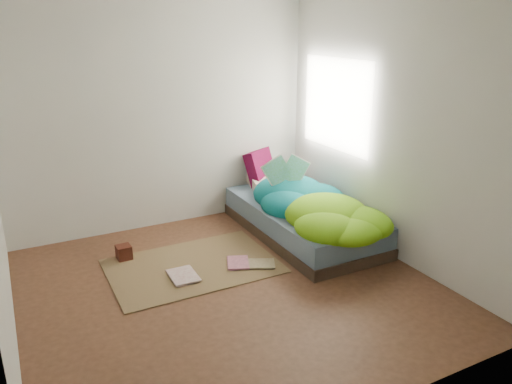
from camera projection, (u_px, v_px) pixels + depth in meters
The scene contains 12 objects.
ground at pixel (230, 288), 4.49m from camera, with size 3.50×3.50×0.00m, color #492B1C.
room_walls at pixel (228, 107), 3.97m from camera, with size 3.54×3.54×2.62m.
bed at pixel (302, 220), 5.57m from camera, with size 1.00×2.00×0.34m.
duvet at pixel (314, 197), 5.27m from camera, with size 0.96×1.84×0.34m, color #065167, non-canonical shape.
rug at pixel (193, 266), 4.88m from camera, with size 1.60×1.10×0.01m, color brown.
pillow_floral at pixel (273, 180), 6.20m from camera, with size 0.58×0.36×0.13m, color white.
pillow_magenta at pixel (260, 167), 6.19m from camera, with size 0.43×0.13×0.43m, color #460429.
open_book at pixel (286, 162), 5.47m from camera, with size 0.45×0.10×0.27m, color #2B8532, non-canonical shape.
wooden_box at pixel (124, 252), 5.00m from camera, with size 0.14×0.14×0.14m, color #36110C.
floor_book_a at pixel (171, 279), 4.60m from camera, with size 0.25×0.34×0.03m, color silver.
floor_book_b at pixel (227, 263), 4.89m from camera, with size 0.21×0.28×0.03m, color pink.
floor_book_c at pixel (261, 269), 4.79m from camera, with size 0.21×0.28×0.02m, color tan.
Camera 1 is at (-1.62, -3.62, 2.28)m, focal length 35.00 mm.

